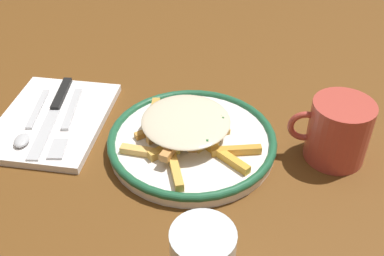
% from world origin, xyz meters
% --- Properties ---
extents(ground_plane, '(2.60, 2.60, 0.00)m').
position_xyz_m(ground_plane, '(0.00, 0.00, 0.00)').
color(ground_plane, brown).
extents(plate, '(0.25, 0.25, 0.02)m').
position_xyz_m(plate, '(0.00, 0.00, 0.01)').
color(plate, white).
rests_on(plate, ground_plane).
extents(fries_heap, '(0.20, 0.20, 0.03)m').
position_xyz_m(fries_heap, '(0.01, -0.00, 0.04)').
color(fries_heap, gold).
rests_on(fries_heap, plate).
extents(napkin, '(0.17, 0.22, 0.01)m').
position_xyz_m(napkin, '(0.23, -0.03, 0.01)').
color(napkin, white).
rests_on(napkin, ground_plane).
extents(fork, '(0.04, 0.18, 0.01)m').
position_xyz_m(fork, '(0.20, -0.02, 0.01)').
color(fork, silver).
rests_on(fork, napkin).
extents(knife, '(0.03, 0.21, 0.01)m').
position_xyz_m(knife, '(0.23, -0.05, 0.01)').
color(knife, black).
rests_on(knife, napkin).
extents(spoon, '(0.03, 0.15, 0.01)m').
position_xyz_m(spoon, '(0.25, -0.00, 0.02)').
color(spoon, silver).
rests_on(spoon, napkin).
extents(coffee_mug, '(0.12, 0.09, 0.09)m').
position_xyz_m(coffee_mug, '(-0.21, -0.01, 0.05)').
color(coffee_mug, '#B84236').
rests_on(coffee_mug, ground_plane).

